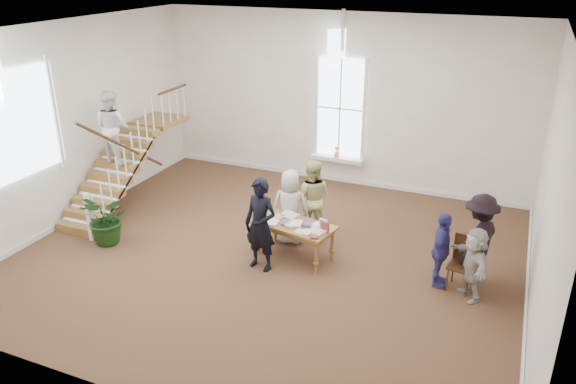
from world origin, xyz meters
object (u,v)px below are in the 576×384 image
at_px(woman_cluster_a, 441,250).
at_px(woman_cluster_c, 473,264).
at_px(floor_plant, 107,219).
at_px(woman_cluster_b, 478,239).
at_px(side_chair, 463,259).
at_px(person_yellow, 312,198).
at_px(elderly_woman, 290,207).
at_px(police_officer, 261,225).
at_px(library_table, 295,227).

height_order(woman_cluster_a, woman_cluster_c, woman_cluster_a).
bearing_deg(floor_plant, woman_cluster_c, 6.73).
bearing_deg(woman_cluster_c, floor_plant, -111.31).
distance_m(woman_cluster_b, side_chair, 0.50).
xyz_separation_m(person_yellow, woman_cluster_c, (3.55, -1.24, -0.18)).
distance_m(woman_cluster_a, side_chair, 0.44).
relative_size(elderly_woman, side_chair, 1.57).
height_order(person_yellow, woman_cluster_a, person_yellow).
bearing_deg(woman_cluster_c, police_officer, -110.61).
distance_m(person_yellow, woman_cluster_b, 3.59).
xyz_separation_m(library_table, woman_cluster_b, (3.48, 0.52, 0.20)).
xyz_separation_m(library_table, elderly_woman, (-0.36, 0.61, 0.14)).
bearing_deg(floor_plant, person_yellow, 28.68).
bearing_deg(woman_cluster_a, person_yellow, 71.55).
bearing_deg(side_chair, woman_cluster_a, -158.31).
distance_m(elderly_woman, floor_plant, 3.91).
xyz_separation_m(person_yellow, side_chair, (3.35, -0.94, -0.29)).
bearing_deg(woman_cluster_b, person_yellow, -79.01).
relative_size(woman_cluster_a, woman_cluster_b, 0.84).
bearing_deg(person_yellow, police_officer, 67.33).
distance_m(library_table, side_chair, 3.29).
distance_m(elderly_woman, woman_cluster_a, 3.29).
bearing_deg(elderly_woman, floor_plant, 14.84).
distance_m(person_yellow, side_chair, 3.49).
bearing_deg(library_table, woman_cluster_a, 12.92).
bearing_deg(elderly_woman, police_officer, 75.91).
bearing_deg(side_chair, woman_cluster_c, -47.91).
bearing_deg(side_chair, elderly_woman, -178.25).
bearing_deg(floor_plant, woman_cluster_b, 11.63).
bearing_deg(woman_cluster_a, side_chair, -76.04).
bearing_deg(library_table, side_chair, 14.38).
xyz_separation_m(woman_cluster_a, woman_cluster_c, (0.60, -0.20, -0.05)).
height_order(library_table, woman_cluster_a, woman_cluster_a).
relative_size(woman_cluster_b, floor_plant, 1.53).
bearing_deg(woman_cluster_c, woman_cluster_a, -136.52).
bearing_deg(person_yellow, woman_cluster_b, 160.84).
height_order(elderly_woman, side_chair, elderly_woman).
height_order(elderly_woman, floor_plant, elderly_woman).
relative_size(library_table, woman_cluster_a, 1.17).
bearing_deg(police_officer, woman_cluster_b, 25.54).
relative_size(library_table, police_officer, 0.92).
bearing_deg(woman_cluster_c, library_table, -120.15).
bearing_deg(woman_cluster_b, library_table, -61.11).
bearing_deg(library_table, elderly_woman, 132.37).
bearing_deg(police_officer, side_chair, 21.26).
xyz_separation_m(woman_cluster_c, side_chair, (-0.19, 0.29, -0.11)).
relative_size(police_officer, woman_cluster_a, 1.27).
distance_m(library_table, woman_cluster_a, 2.89).
bearing_deg(woman_cluster_a, woman_cluster_c, -107.57).
distance_m(library_table, person_yellow, 1.13).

